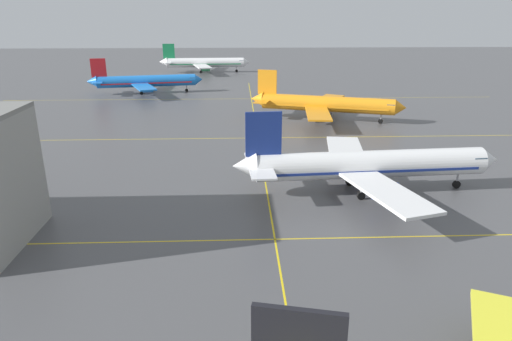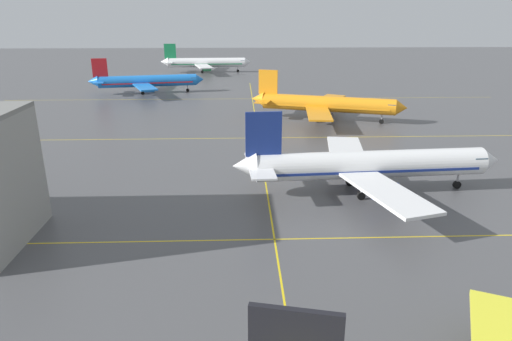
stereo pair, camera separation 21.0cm
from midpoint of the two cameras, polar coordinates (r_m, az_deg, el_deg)
name	(u,v)px [view 2 (the right image)]	position (r m, az deg, el deg)	size (l,w,h in m)	color
airliner_second_row	(367,165)	(61.96, 13.87, 0.68)	(36.39, 31.33, 11.31)	white
airliner_third_row	(325,104)	(102.33, 8.75, 8.22)	(33.53, 28.63, 10.64)	orange
airliner_far_left_stand	(146,81)	(139.21, -13.51, 10.82)	(33.09, 28.18, 10.31)	blue
airliner_far_right_stand	(206,63)	(183.53, -6.31, 13.28)	(35.24, 30.42, 10.97)	white
taxiway_markings	(264,174)	(68.07, 1.13, -0.47)	(134.87, 180.11, 0.01)	yellow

